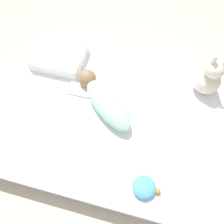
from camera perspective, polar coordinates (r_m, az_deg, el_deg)
name	(u,v)px	position (r m, az deg, el deg)	size (l,w,h in m)	color
ground_plane	(116,131)	(1.68, 0.96, -5.07)	(12.00, 12.00, 0.00)	#B2A893
bed_mattress	(116,126)	(1.59, 1.01, -3.80)	(1.51, 1.09, 0.19)	white
burp_cloth	(85,88)	(1.64, -7.07, 6.30)	(0.23, 0.15, 0.02)	white
swaddled_baby	(104,100)	(1.51, -2.11, 3.19)	(0.50, 0.46, 0.14)	#99D6B2
pillow	(59,57)	(1.81, -13.64, 13.82)	(0.39, 0.31, 0.09)	white
bunny_plush	(209,78)	(1.67, 24.02, 8.12)	(0.19, 0.19, 0.34)	beige
turtle_plush	(145,187)	(1.36, 8.50, -18.88)	(0.17, 0.14, 0.06)	#4C99C6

